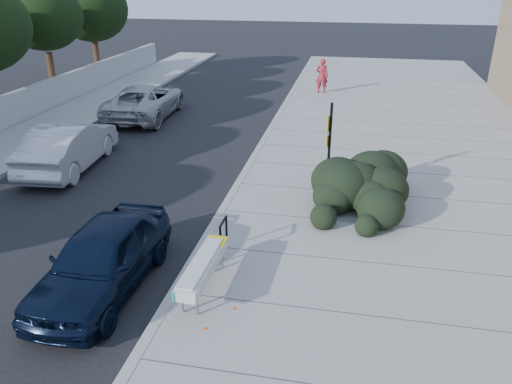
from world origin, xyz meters
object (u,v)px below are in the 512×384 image
Objects in this scene: wagon_silver at (69,146)px; pedestrian at (322,76)px; sedan_navy at (102,259)px; bike_rack at (224,233)px; suv_silver at (145,101)px; sign_post at (329,145)px; bench at (203,267)px.

wagon_silver is 15.00m from pedestrian.
sedan_navy is at bearing 119.82° from wagon_silver.
bike_rack is 0.16× the size of suv_silver.
bike_rack is 0.20× the size of sedan_navy.
sign_post reaches higher than bike_rack.
wagon_silver is at bearing -172.51° from sign_post.
sign_post is 9.06m from wagon_silver.
bike_rack is 4.53m from sign_post.
sign_post is at bearing 52.47° from sedan_navy.
sign_post is at bearing 60.85° from bike_rack.
wagon_silver is (-6.74, 6.32, 0.11)m from bench.
pedestrian reaches higher than bench.
sign_post is (2.18, 3.82, 1.08)m from bike_rack.
sedan_navy is 0.78× the size of suv_silver.
sign_post is 11.87m from suv_silver.
wagon_silver is 2.62× the size of pedestrian.
pedestrian is at bearing 108.67° from sign_post.
sedan_navy is (-4.41, -5.53, -1.01)m from sign_post.
wagon_silver is at bearing 126.00° from sedan_navy.
bike_rack is at bearing 87.50° from pedestrian.
sedan_navy is 7.94m from wagon_silver.
bench is 0.47× the size of wagon_silver.
suv_silver reaches higher than bike_rack.
bench is 9.24m from wagon_silver.
pedestrian is (-1.20, 13.80, -0.67)m from sign_post.
bench is 1.23× the size of pedestrian.
bike_rack is 0.47× the size of pedestrian.
bike_rack is 2.81m from sedan_navy.
sedan_navy reaches higher than bike_rack.
bench is 0.80× the size of sign_post.
bench is at bearing 131.67° from wagon_silver.
bench is at bearing 5.84° from sedan_navy.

